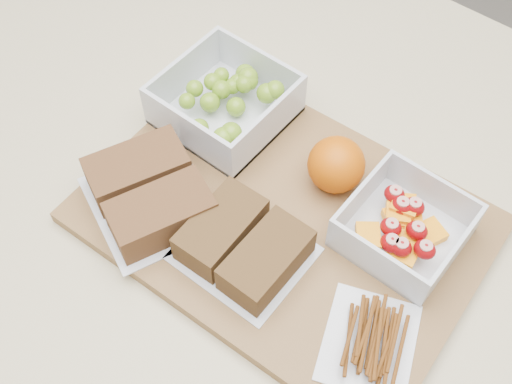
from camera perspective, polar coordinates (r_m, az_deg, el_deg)
counter at (r=1.13m, az=0.53°, el=-13.78°), size 1.20×0.90×0.90m
cutting_board at (r=0.71m, az=2.46°, el=-2.47°), size 0.43×0.32×0.02m
grape_container at (r=0.77m, az=-2.52°, el=7.99°), size 0.14×0.14×0.06m
fruit_container at (r=0.69m, az=12.98°, el=-3.15°), size 0.12×0.12×0.05m
orange at (r=0.71m, az=7.14°, el=2.42°), size 0.06×0.06×0.06m
sandwich_bag_left at (r=0.70m, az=-9.45°, el=-0.06°), size 0.18×0.17×0.04m
sandwich_bag_center at (r=0.66m, az=-1.11°, el=-4.74°), size 0.13×0.12×0.04m
pretzel_bag at (r=0.64m, az=10.15°, el=-12.67°), size 0.12×0.13×0.02m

